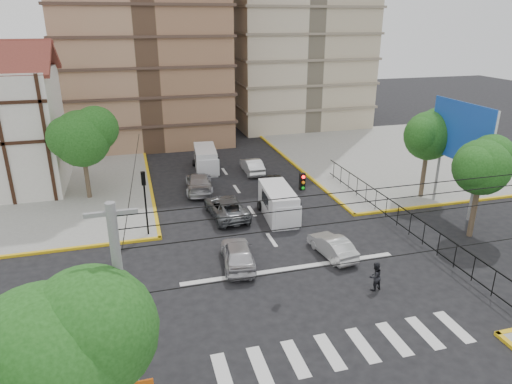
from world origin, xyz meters
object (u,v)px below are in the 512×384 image
object	(u,v)px
traffic_light_nw	(145,193)
pedestrian_crosswalk	(375,276)
van_left_lane	(206,160)
van_right_lane	(279,205)
car_silver_front_left	(238,253)
car_white_front_right	(332,246)

from	to	relation	value
traffic_light_nw	pedestrian_crosswalk	xyz separation A→B (m)	(11.33, -9.91, -2.30)
van_left_lane	pedestrian_crosswalk	size ratio (longest dim) A/B	3.11
pedestrian_crosswalk	van_right_lane	bearing A→B (deg)	-93.15
van_left_lane	pedestrian_crosswalk	world-z (taller)	van_left_lane
traffic_light_nw	van_left_lane	bearing A→B (deg)	64.39
van_left_lane	car_silver_front_left	distance (m)	18.25
traffic_light_nw	car_silver_front_left	world-z (taller)	traffic_light_nw
pedestrian_crosswalk	traffic_light_nw	bearing A→B (deg)	-55.17
car_silver_front_left	pedestrian_crosswalk	bearing A→B (deg)	151.38
car_silver_front_left	van_left_lane	bearing A→B (deg)	-87.37
traffic_light_nw	car_silver_front_left	bearing A→B (deg)	-47.62
car_white_front_right	van_right_lane	bearing A→B (deg)	-85.25
van_left_lane	car_silver_front_left	size ratio (longest dim) A/B	1.14
van_left_lane	traffic_light_nw	bearing A→B (deg)	-110.03
car_silver_front_left	car_white_front_right	size ratio (longest dim) A/B	1.13
traffic_light_nw	pedestrian_crosswalk	world-z (taller)	traffic_light_nw
car_white_front_right	car_silver_front_left	bearing A→B (deg)	-12.09
traffic_light_nw	van_right_lane	distance (m)	9.58
van_left_lane	car_silver_front_left	bearing A→B (deg)	-88.39
van_right_lane	pedestrian_crosswalk	xyz separation A→B (m)	(1.98, -10.32, -0.27)
traffic_light_nw	van_left_lane	xyz separation A→B (m)	(6.15, 12.84, -2.04)
car_white_front_right	pedestrian_crosswalk	world-z (taller)	pedestrian_crosswalk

